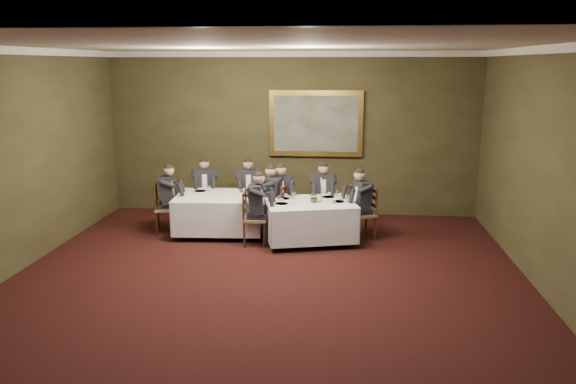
% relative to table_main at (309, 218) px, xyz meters
% --- Properties ---
extents(ground, '(10.00, 10.00, 0.00)m').
position_rel_table_main_xyz_m(ground, '(-0.52, -2.92, -0.45)').
color(ground, black).
rests_on(ground, ground).
extents(ceiling, '(8.00, 10.00, 0.10)m').
position_rel_table_main_xyz_m(ceiling, '(-0.52, -2.92, 3.05)').
color(ceiling, silver).
rests_on(ceiling, back_wall).
extents(back_wall, '(8.00, 0.10, 3.50)m').
position_rel_table_main_xyz_m(back_wall, '(-0.52, 2.08, 1.30)').
color(back_wall, '#333019').
rests_on(back_wall, ground).
extents(crown_molding, '(8.00, 10.00, 0.12)m').
position_rel_table_main_xyz_m(crown_molding, '(-0.52, -2.92, 2.99)').
color(crown_molding, white).
rests_on(crown_molding, back_wall).
extents(table_main, '(1.88, 1.60, 0.67)m').
position_rel_table_main_xyz_m(table_main, '(0.00, 0.00, 0.00)').
color(table_main, black).
rests_on(table_main, ground).
extents(table_second, '(1.77, 1.39, 0.67)m').
position_rel_table_main_xyz_m(table_second, '(-1.76, 0.36, 0.00)').
color(table_second, black).
rests_on(table_second, ground).
extents(chair_main_backleft, '(0.54, 0.53, 1.00)m').
position_rel_table_main_xyz_m(chair_main_backleft, '(-0.63, 0.69, -0.17)').
color(chair_main_backleft, olive).
rests_on(chair_main_backleft, ground).
extents(diner_main_backleft, '(0.52, 0.57, 1.35)m').
position_rel_table_main_xyz_m(diner_main_backleft, '(-0.63, 0.68, 0.06)').
color(diner_main_backleft, black).
rests_on(diner_main_backleft, chair_main_backleft).
extents(chair_main_backright, '(0.46, 0.44, 1.00)m').
position_rel_table_main_xyz_m(chair_main_backright, '(0.21, 0.91, -0.17)').
color(chair_main_backright, olive).
rests_on(chair_main_backright, ground).
extents(diner_main_backright, '(0.44, 0.50, 1.35)m').
position_rel_table_main_xyz_m(diner_main_backright, '(0.21, 0.90, 0.06)').
color(diner_main_backright, black).
rests_on(diner_main_backright, chair_main_backright).
extents(chair_main_endleft, '(0.44, 0.46, 1.00)m').
position_rel_table_main_xyz_m(chair_main_endleft, '(-0.99, -0.26, -0.17)').
color(chair_main_endleft, olive).
rests_on(chair_main_endleft, ground).
extents(diner_main_endleft, '(0.50, 0.43, 1.35)m').
position_rel_table_main_xyz_m(diner_main_endleft, '(-0.98, -0.26, 0.06)').
color(diner_main_endleft, black).
rests_on(diner_main_endleft, chair_main_endleft).
extents(chair_main_endright, '(0.56, 0.57, 1.00)m').
position_rel_table_main_xyz_m(chair_main_endright, '(0.99, 0.26, -0.17)').
color(chair_main_endright, olive).
rests_on(chair_main_endright, ground).
extents(diner_main_endright, '(0.60, 0.56, 1.35)m').
position_rel_table_main_xyz_m(diner_main_endright, '(0.98, 0.26, 0.06)').
color(diner_main_endright, black).
rests_on(diner_main_endright, chair_main_endright).
extents(chair_sec_backleft, '(0.53, 0.51, 1.00)m').
position_rel_table_main_xyz_m(chair_sec_backleft, '(-2.27, 1.21, -0.17)').
color(chair_sec_backleft, olive).
rests_on(chair_sec_backleft, ground).
extents(diner_sec_backleft, '(0.50, 0.56, 1.35)m').
position_rel_table_main_xyz_m(diner_sec_backleft, '(-2.26, 1.20, 0.06)').
color(diner_sec_backleft, black).
rests_on(diner_sec_backleft, chair_sec_backleft).
extents(chair_sec_backright, '(0.52, 0.50, 1.00)m').
position_rel_table_main_xyz_m(chair_sec_backright, '(-1.36, 1.26, -0.17)').
color(chair_sec_backright, olive).
rests_on(chair_sec_backright, ground).
extents(diner_sec_backright, '(0.49, 0.55, 1.35)m').
position_rel_table_main_xyz_m(diner_sec_backright, '(-1.36, 1.25, 0.06)').
color(diner_sec_backright, black).
rests_on(diner_sec_backright, chair_sec_backright).
extents(chair_sec_endright, '(0.49, 0.51, 1.00)m').
position_rel_table_main_xyz_m(chair_sec_endright, '(-0.69, 0.43, -0.17)').
color(chair_sec_endright, olive).
rests_on(chair_sec_endright, ground).
extents(diner_sec_endright, '(0.54, 0.48, 1.35)m').
position_rel_table_main_xyz_m(diner_sec_endright, '(-0.70, 0.43, 0.06)').
color(diner_sec_endright, black).
rests_on(diner_sec_endright, chair_sec_endright).
extents(chair_sec_endleft, '(0.51, 0.52, 1.00)m').
position_rel_table_main_xyz_m(chair_sec_endleft, '(-2.83, 0.30, -0.17)').
color(chair_sec_endleft, olive).
rests_on(chair_sec_endleft, ground).
extents(diner_sec_endleft, '(0.56, 0.50, 1.35)m').
position_rel_table_main_xyz_m(diner_sec_endleft, '(-2.82, 0.30, 0.06)').
color(diner_sec_endleft, black).
rests_on(diner_sec_endleft, chair_sec_endleft).
extents(centerpiece, '(0.26, 0.24, 0.24)m').
position_rel_table_main_xyz_m(centerpiece, '(0.09, -0.04, 0.43)').
color(centerpiece, '#2D5926').
rests_on(centerpiece, table_main).
extents(candlestick, '(0.07, 0.07, 0.46)m').
position_rel_table_main_xyz_m(candlestick, '(0.20, 0.06, 0.48)').
color(candlestick, '#B99238').
rests_on(candlestick, table_main).
extents(place_setting_table_main, '(0.33, 0.31, 0.14)m').
position_rel_table_main_xyz_m(place_setting_table_main, '(-0.45, 0.24, 0.35)').
color(place_setting_table_main, white).
rests_on(place_setting_table_main, table_main).
extents(place_setting_table_second, '(0.33, 0.31, 0.14)m').
position_rel_table_main_xyz_m(place_setting_table_second, '(-2.18, 0.72, 0.35)').
color(place_setting_table_second, white).
rests_on(place_setting_table_second, table_second).
extents(painting, '(2.01, 0.09, 1.41)m').
position_rel_table_main_xyz_m(painting, '(-0.00, 2.02, 1.54)').
color(painting, '#B99043').
rests_on(painting, back_wall).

